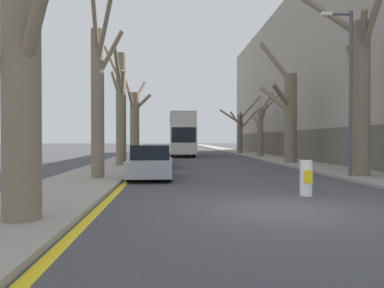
{
  "coord_description": "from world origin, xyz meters",
  "views": [
    {
      "loc": [
        -2.75,
        -9.11,
        1.76
      ],
      "look_at": [
        -0.74,
        25.22,
        1.32
      ],
      "focal_mm": 35.0,
      "sensor_mm": 36.0,
      "label": 1
    }
  ],
  "objects_px": {
    "street_tree_right_2": "(261,127)",
    "parked_car_2": "(159,154)",
    "street_tree_right_3": "(240,129)",
    "street_tree_left_1": "(98,96)",
    "street_tree_left_2": "(120,103)",
    "street_tree_right_1": "(288,111)",
    "parked_car_0": "(151,163)",
    "street_tree_left_3": "(135,121)",
    "street_tree_right_0": "(359,89)",
    "traffic_bollard": "(306,178)",
    "street_tree_left_0": "(19,72)",
    "lamp_post": "(348,85)",
    "parked_car_1": "(156,157)",
    "double_decker_bus": "(182,132)"
  },
  "relations": [
    {
      "from": "street_tree_right_2",
      "to": "parked_car_2",
      "type": "distance_m",
      "value": 12.09
    },
    {
      "from": "street_tree_right_3",
      "to": "parked_car_2",
      "type": "bearing_deg",
      "value": -120.5
    },
    {
      "from": "street_tree_left_1",
      "to": "street_tree_right_2",
      "type": "relative_size",
      "value": 1.18
    },
    {
      "from": "street_tree_left_2",
      "to": "street_tree_right_1",
      "type": "xyz_separation_m",
      "value": [
        11.51,
        1.98,
        -0.34
      ]
    },
    {
      "from": "street_tree_left_1",
      "to": "street_tree_right_3",
      "type": "distance_m",
      "value": 31.0
    },
    {
      "from": "street_tree_right_2",
      "to": "parked_car_0",
      "type": "xyz_separation_m",
      "value": [
        -9.69,
        -18.89,
        -2.21
      ]
    },
    {
      "from": "street_tree_left_3",
      "to": "street_tree_right_1",
      "type": "height_order",
      "value": "street_tree_right_1"
    },
    {
      "from": "street_tree_left_2",
      "to": "street_tree_left_3",
      "type": "distance_m",
      "value": 7.34
    },
    {
      "from": "street_tree_left_2",
      "to": "street_tree_right_2",
      "type": "relative_size",
      "value": 1.25
    },
    {
      "from": "parked_car_2",
      "to": "street_tree_left_3",
      "type": "bearing_deg",
      "value": 129.74
    },
    {
      "from": "street_tree_right_0",
      "to": "traffic_bollard",
      "type": "bearing_deg",
      "value": -130.02
    },
    {
      "from": "street_tree_right_1",
      "to": "street_tree_right_3",
      "type": "relative_size",
      "value": 1.27
    },
    {
      "from": "street_tree_right_2",
      "to": "street_tree_left_0",
      "type": "bearing_deg",
      "value": -112.85
    },
    {
      "from": "parked_car_0",
      "to": "traffic_bollard",
      "type": "relative_size",
      "value": 3.93
    },
    {
      "from": "lamp_post",
      "to": "street_tree_right_2",
      "type": "bearing_deg",
      "value": 87.16
    },
    {
      "from": "lamp_post",
      "to": "traffic_bollard",
      "type": "height_order",
      "value": "lamp_post"
    },
    {
      "from": "street_tree_left_1",
      "to": "street_tree_left_2",
      "type": "height_order",
      "value": "street_tree_left_2"
    },
    {
      "from": "street_tree_right_0",
      "to": "street_tree_right_2",
      "type": "height_order",
      "value": "street_tree_right_0"
    },
    {
      "from": "parked_car_0",
      "to": "parked_car_2",
      "type": "height_order",
      "value": "parked_car_0"
    },
    {
      "from": "street_tree_left_2",
      "to": "parked_car_1",
      "type": "bearing_deg",
      "value": -20.46
    },
    {
      "from": "parked_car_2",
      "to": "street_tree_left_2",
      "type": "bearing_deg",
      "value": -115.68
    },
    {
      "from": "street_tree_right_1",
      "to": "traffic_bollard",
      "type": "relative_size",
      "value": 8.02
    },
    {
      "from": "street_tree_right_3",
      "to": "street_tree_right_0",
      "type": "bearing_deg",
      "value": -89.79
    },
    {
      "from": "street_tree_left_2",
      "to": "street_tree_left_3",
      "type": "bearing_deg",
      "value": 88.25
    },
    {
      "from": "street_tree_left_2",
      "to": "street_tree_right_0",
      "type": "relative_size",
      "value": 0.91
    },
    {
      "from": "street_tree_left_2",
      "to": "parked_car_1",
      "type": "height_order",
      "value": "street_tree_left_2"
    },
    {
      "from": "double_decker_bus",
      "to": "parked_car_1",
      "type": "relative_size",
      "value": 2.59
    },
    {
      "from": "street_tree_left_3",
      "to": "street_tree_left_2",
      "type": "bearing_deg",
      "value": -91.75
    },
    {
      "from": "street_tree_right_3",
      "to": "lamp_post",
      "type": "relative_size",
      "value": 0.95
    },
    {
      "from": "double_decker_bus",
      "to": "parked_car_1",
      "type": "bearing_deg",
      "value": -97.12
    },
    {
      "from": "double_decker_bus",
      "to": "parked_car_0",
      "type": "xyz_separation_m",
      "value": [
        -2.12,
        -23.37,
        -1.79
      ]
    },
    {
      "from": "double_decker_bus",
      "to": "parked_car_1",
      "type": "distance_m",
      "value": 17.22
    },
    {
      "from": "street_tree_left_0",
      "to": "street_tree_right_3",
      "type": "height_order",
      "value": "street_tree_left_0"
    },
    {
      "from": "parked_car_0",
      "to": "parked_car_1",
      "type": "xyz_separation_m",
      "value": [
        0.0,
        6.37,
        -0.02
      ]
    },
    {
      "from": "parked_car_0",
      "to": "street_tree_left_1",
      "type": "bearing_deg",
      "value": -158.79
    },
    {
      "from": "street_tree_left_2",
      "to": "parked_car_0",
      "type": "height_order",
      "value": "street_tree_left_2"
    },
    {
      "from": "street_tree_left_3",
      "to": "street_tree_right_2",
      "type": "height_order",
      "value": "street_tree_left_3"
    },
    {
      "from": "street_tree_right_0",
      "to": "lamp_post",
      "type": "distance_m",
      "value": 0.94
    },
    {
      "from": "street_tree_left_0",
      "to": "double_decker_bus",
      "type": "height_order",
      "value": "street_tree_left_0"
    },
    {
      "from": "street_tree_left_3",
      "to": "lamp_post",
      "type": "xyz_separation_m",
      "value": [
        10.79,
        -15.34,
        0.88
      ]
    },
    {
      "from": "street_tree_right_2",
      "to": "double_decker_bus",
      "type": "height_order",
      "value": "street_tree_right_2"
    },
    {
      "from": "parked_car_1",
      "to": "parked_car_2",
      "type": "xyz_separation_m",
      "value": [
        0.0,
        5.65,
        -0.07
      ]
    },
    {
      "from": "street_tree_left_3",
      "to": "street_tree_right_0",
      "type": "xyz_separation_m",
      "value": [
        11.55,
        -14.81,
        0.75
      ]
    },
    {
      "from": "street_tree_left_0",
      "to": "street_tree_right_2",
      "type": "bearing_deg",
      "value": 67.15
    },
    {
      "from": "traffic_bollard",
      "to": "parked_car_0",
      "type": "bearing_deg",
      "value": 132.61
    },
    {
      "from": "street_tree_left_3",
      "to": "lamp_post",
      "type": "distance_m",
      "value": 18.77
    },
    {
      "from": "street_tree_left_3",
      "to": "parked_car_0",
      "type": "distance_m",
      "value": 14.9
    },
    {
      "from": "street_tree_left_0",
      "to": "street_tree_left_2",
      "type": "bearing_deg",
      "value": 90.53
    },
    {
      "from": "street_tree_left_3",
      "to": "street_tree_right_1",
      "type": "bearing_deg",
      "value": -25.2
    },
    {
      "from": "street_tree_right_3",
      "to": "parked_car_1",
      "type": "distance_m",
      "value": 23.61
    }
  ]
}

